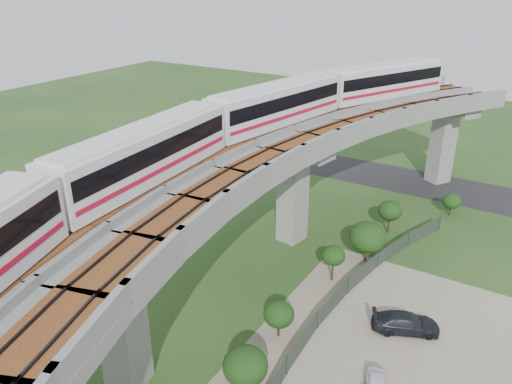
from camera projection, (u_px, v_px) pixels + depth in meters
ground at (218, 291)px, 38.72m from camera, size 160.00×160.00×0.00m
dirt_lot at (386, 378)px, 30.46m from camera, size 18.00×26.00×0.04m
asphalt_road at (358, 171)px, 62.10m from camera, size 60.00×8.00×0.03m
viaduct at (261, 196)px, 33.22m from camera, size 19.58×73.98×11.40m
metro_train at (237, 132)px, 35.43m from camera, size 11.74×61.28×3.64m
fence at (335, 326)px, 33.75m from camera, size 3.87×38.73×1.50m
tree_0 at (452, 201)px, 50.20m from camera, size 1.88×1.88×2.38m
tree_1 at (390, 211)px, 46.52m from camera, size 2.22×2.22×3.26m
tree_2 at (367, 237)px, 41.82m from camera, size 3.09×3.09×3.67m
tree_3 at (333, 256)px, 39.16m from camera, size 1.87×1.87×3.11m
tree_4 at (279, 314)px, 33.28m from camera, size 2.09×2.09×2.68m
tree_5 at (245, 366)px, 28.87m from camera, size 2.67×2.67×2.97m
car_dark at (406, 323)px, 34.16m from camera, size 4.92×3.60×1.32m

